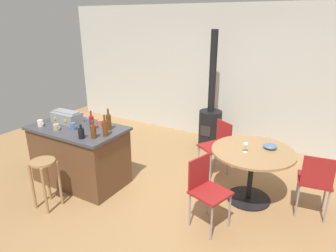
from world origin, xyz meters
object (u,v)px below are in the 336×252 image
(folding_chair_far, at_px, (206,187))
(toolbox, at_px, (67,117))
(kitchen_island, at_px, (80,155))
(cup_0, at_px, (89,122))
(bottle_2, at_px, (93,131))
(bottle_0, at_px, (92,123))
(wooden_stool, at_px, (45,174))
(wine_glass, at_px, (246,145))
(cup_2, at_px, (56,127))
(serving_bowl, at_px, (270,146))
(folding_chair_left, at_px, (315,180))
(bottle_1, at_px, (109,122))
(bottle_4, at_px, (105,128))
(cup_4, at_px, (100,123))
(bottle_3, at_px, (81,133))
(folding_chair_near, at_px, (217,143))
(dining_table, at_px, (252,162))
(wood_stove, at_px, (210,120))
(cup_3, at_px, (40,123))
(cup_1, at_px, (73,126))

(folding_chair_far, distance_m, toolbox, 2.42)
(kitchen_island, height_order, cup_0, cup_0)
(bottle_2, bearing_deg, bottle_0, 137.70)
(wooden_stool, distance_m, wine_glass, 2.67)
(cup_2, xyz_separation_m, serving_bowl, (2.75, 1.22, -0.15))
(folding_chair_left, xyz_separation_m, bottle_1, (-2.71, -0.69, 0.50))
(serving_bowl, bearing_deg, folding_chair_left, -12.43)
(bottle_4, relative_size, wine_glass, 2.12)
(toolbox, relative_size, bottle_2, 1.84)
(cup_0, height_order, cup_2, cup_0)
(kitchen_island, relative_size, bottle_1, 4.54)
(bottle_0, xyz_separation_m, cup_0, (-0.18, 0.13, -0.06))
(kitchen_island, relative_size, wine_glass, 9.98)
(serving_bowl, bearing_deg, cup_4, -161.48)
(wooden_stool, bearing_deg, bottle_3, 57.41)
(bottle_4, bearing_deg, serving_bowl, 27.67)
(serving_bowl, bearing_deg, folding_chair_near, 158.56)
(folding_chair_far, height_order, bottle_1, bottle_1)
(dining_table, xyz_separation_m, cup_4, (-2.14, -0.61, 0.36))
(kitchen_island, relative_size, wood_stove, 0.64)
(dining_table, bearing_deg, toolbox, -164.72)
(wooden_stool, bearing_deg, kitchen_island, 97.91)
(serving_bowl, bearing_deg, cup_0, -161.84)
(cup_4, xyz_separation_m, wine_glass, (2.06, 0.50, -0.08))
(toolbox, bearing_deg, cup_0, 12.68)
(wooden_stool, height_order, cup_0, cup_0)
(folding_chair_near, relative_size, wine_glass, 6.07)
(toolbox, relative_size, bottle_0, 1.59)
(toolbox, bearing_deg, bottle_4, -8.61)
(cup_4, bearing_deg, bottle_0, -88.21)
(dining_table, height_order, bottle_4, bottle_4)
(folding_chair_near, height_order, cup_4, cup_4)
(bottle_0, bearing_deg, wood_stove, 67.40)
(folding_chair_left, xyz_separation_m, serving_bowl, (-0.61, 0.13, 0.27))
(folding_chair_near, distance_m, cup_3, 2.75)
(dining_table, distance_m, cup_1, 2.57)
(folding_chair_far, relative_size, wood_stove, 0.39)
(toolbox, xyz_separation_m, serving_bowl, (2.88, 0.91, -0.20))
(cup_2, bearing_deg, folding_chair_near, 39.64)
(toolbox, distance_m, cup_2, 0.34)
(bottle_4, relative_size, cup_4, 2.86)
(bottle_4, relative_size, serving_bowl, 1.69)
(bottle_1, xyz_separation_m, cup_2, (-0.65, -0.39, -0.08))
(bottle_3, bearing_deg, dining_table, 28.47)
(wooden_stool, bearing_deg, serving_bowl, 34.46)
(cup_3, bearing_deg, toolbox, 56.99)
(bottle_0, xyz_separation_m, cup_3, (-0.77, -0.27, -0.06))
(wooden_stool, relative_size, wine_glass, 4.80)
(bottle_0, height_order, bottle_4, bottle_4)
(folding_chair_near, distance_m, bottle_2, 1.99)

